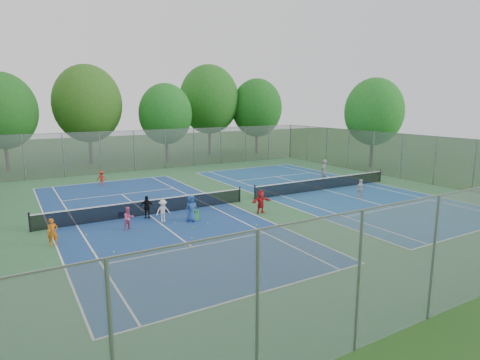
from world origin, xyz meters
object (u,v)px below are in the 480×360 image
Objects in this scene: net_right at (324,184)px; ball_hopper at (195,215)px; instructor at (324,171)px; net_left at (149,208)px; ball_crate at (121,214)px.

ball_hopper is at bearing -168.86° from net_right.
net_right is at bearing 14.14° from instructor.
net_left is at bearing -26.78° from instructor.
ball_crate is at bearing 158.55° from net_left.
instructor reaches higher than ball_crate.
net_left is 21.45× the size of ball_hopper.
ball_hopper is at bearing -40.22° from ball_crate.
net_right is 6.56× the size of instructor.
instructor is at bearing 7.90° from net_left.
net_left is 3.10m from ball_hopper.
ball_crate is 17.52m from instructor.
net_right is 15.50m from ball_crate.
ball_hopper is 14.68m from instructor.
net_right is 2.98m from instructor.
net_left is at bearing 180.00° from net_right.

